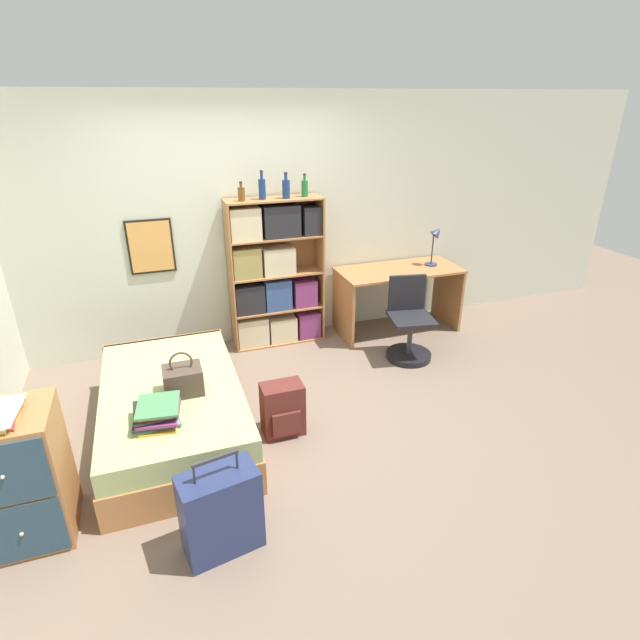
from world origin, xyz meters
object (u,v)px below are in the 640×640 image
object	(u,v)px
bookcase	(273,277)
handbag	(183,380)
desk_chair	(409,333)
bottle_green	(241,194)
bottle_brown	(262,188)
bed	(174,409)
book_stack_on_bed	(157,413)
desk	(398,287)
backpack	(283,410)
dresser	(21,476)
bottle_blue	(305,188)
desk_lamp	(436,238)
suitcase	(221,512)
bottle_clear	(286,188)

from	to	relation	value
bookcase	handbag	bearing A→B (deg)	-126.09
handbag	desk_chair	xyz separation A→B (m)	(2.33, 0.70, -0.29)
bottle_green	bottle_brown	xyz separation A→B (m)	(0.21, 0.02, 0.04)
bed	book_stack_on_bed	bearing A→B (deg)	-103.05
bottle_brown	desk	size ratio (longest dim) A/B	0.20
handbag	bed	bearing A→B (deg)	124.25
bookcase	bottle_green	size ratio (longest dim) A/B	8.53
bottle_brown	backpack	size ratio (longest dim) A/B	0.63
bottle_brown	desk_chair	world-z (taller)	bottle_brown
bottle_brown	dresser	bearing A→B (deg)	-134.03
bottle_blue	handbag	bearing A→B (deg)	-134.22
bookcase	desk_chair	world-z (taller)	bookcase
bottle_brown	desk_lamp	size ratio (longest dim) A/B	0.60
book_stack_on_bed	bottle_green	size ratio (longest dim) A/B	2.10
bed	desk	world-z (taller)	desk
book_stack_on_bed	bottle_blue	bearing A→B (deg)	47.73
suitcase	bottle_blue	world-z (taller)	bottle_blue
desk_lamp	desk_chair	distance (m)	1.21
handbag	desk_lamp	distance (m)	3.30
bottle_clear	bed	bearing A→B (deg)	-135.63
book_stack_on_bed	suitcase	world-z (taller)	suitcase
dresser	bottle_blue	distance (m)	3.48
bottle_green	bottle_blue	size ratio (longest dim) A/B	0.82
handbag	bottle_clear	size ratio (longest dim) A/B	1.35
bottle_green	desk_chair	distance (m)	2.20
bottle_green	desk_chair	bearing A→B (deg)	-26.84
desk	desk_lamp	distance (m)	0.69
book_stack_on_bed	bottle_clear	world-z (taller)	bottle_clear
handbag	dresser	bearing A→B (deg)	-148.93
bottle_blue	desk_chair	xyz separation A→B (m)	(0.87, -0.80, -1.41)
bottle_green	desk	size ratio (longest dim) A/B	0.13
book_stack_on_bed	bed	bearing A→B (deg)	76.95
bookcase	bottle_blue	size ratio (longest dim) A/B	6.97
bookcase	backpack	bearing A→B (deg)	-102.40
suitcase	bottle_brown	size ratio (longest dim) A/B	2.45
bottle_brown	bottle_clear	size ratio (longest dim) A/B	1.10
dresser	suitcase	bearing A→B (deg)	-24.94
bottle_green	backpack	world-z (taller)	bottle_green
bottle_brown	bookcase	bearing A→B (deg)	8.56
bottle_green	desk_chair	size ratio (longest dim) A/B	0.22
suitcase	book_stack_on_bed	bearing A→B (deg)	110.48
book_stack_on_bed	handbag	bearing A→B (deg)	58.07
desk_chair	backpack	bearing A→B (deg)	-152.05
bed	bottle_clear	bearing A→B (deg)	44.37
handbag	bookcase	distance (m)	1.87
handbag	desk_chair	distance (m)	2.45
desk	desk_lamp	size ratio (longest dim) A/B	3.00
bottle_clear	backpack	xyz separation A→B (m)	(-0.52, -1.61, -1.47)
bottle_green	desk_chair	world-z (taller)	bottle_green
desk_chair	backpack	xyz separation A→B (m)	(-1.59, -0.85, -0.05)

